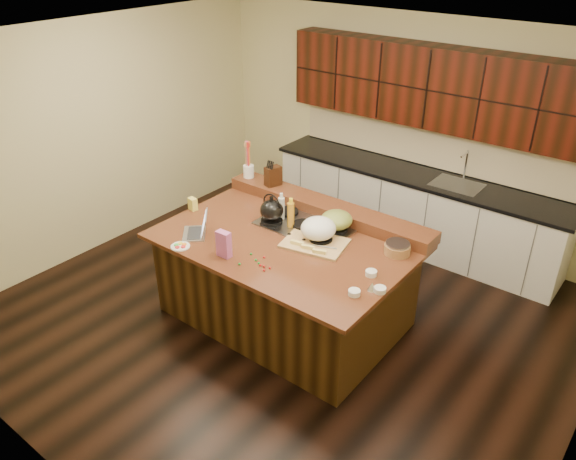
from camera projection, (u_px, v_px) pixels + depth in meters
The scene contains 31 objects.
room at pixel (285, 199), 5.14m from camera, with size 5.52×5.02×2.72m.
island at pixel (285, 279), 5.57m from camera, with size 2.40×1.60×0.92m.
back_ledge at pixel (327, 208), 5.80m from camera, with size 2.40×0.30×0.12m, color black.
cooktop at pixel (304, 226), 5.55m from camera, with size 0.92×0.52×0.05m.
back_counter at pixel (420, 169), 6.69m from camera, with size 3.70×0.66×2.40m.
kettle at pixel (272, 210), 5.56m from camera, with size 0.23×0.23×0.21m, color black.
green_bowl at pixel (337, 220), 5.42m from camera, with size 0.31×0.31×0.17m, color olive.
laptop at pixel (199, 229), 5.41m from camera, with size 0.39×0.39×0.21m.
oil_bottle at pixel (291, 215), 5.49m from camera, with size 0.07×0.07×0.27m, color #B87F20.
vinegar_bottle at pixel (281, 209), 5.63m from camera, with size 0.06×0.06×0.25m, color silver.
wooden_tray at pixel (318, 232), 5.26m from camera, with size 0.65×0.53×0.23m.
ramekin_a at pixel (354, 293), 4.55m from camera, with size 0.10×0.10×0.04m, color white.
ramekin_b at pixel (380, 290), 4.58m from camera, with size 0.10×0.10×0.04m, color white.
ramekin_c at pixel (371, 273), 4.80m from camera, with size 0.10×0.10×0.04m, color white.
strainer_bowl at pixel (397, 249), 5.10m from camera, with size 0.24×0.24×0.09m, color #996B3F.
kitchen_timer at pixel (372, 286), 4.60m from camera, with size 0.08×0.08×0.07m, color silver.
pink_bag at pixel (224, 244), 5.02m from camera, with size 0.13×0.07×0.25m, color #B8579A.
candy_plate at pixel (180, 246), 5.22m from camera, with size 0.18×0.18×0.01m, color white.
package_box at pixel (193, 204), 5.87m from camera, with size 0.09×0.07×0.13m, color #EDDC53.
utensil_crock at pixel (249, 171), 6.32m from camera, with size 0.12×0.12×0.14m, color white.
knife_block at pixel (273, 176), 6.11m from camera, with size 0.11×0.17×0.21m, color black.
gumdrop_0 at pixel (260, 265), 4.93m from camera, with size 0.02×0.02×0.02m, color red.
gumdrop_1 at pixel (259, 263), 4.96m from camera, with size 0.02×0.02×0.02m, color #198C26.
gumdrop_2 at pixel (264, 266), 4.91m from camera, with size 0.02×0.02×0.02m, color red.
gumdrop_3 at pixel (256, 260), 5.01m from camera, with size 0.02×0.02×0.02m, color #198C26.
gumdrop_4 at pixel (264, 270), 4.86m from camera, with size 0.02×0.02×0.02m, color red.
gumdrop_5 at pixel (231, 249), 5.17m from camera, with size 0.02×0.02×0.02m, color #198C26.
gumdrop_6 at pixel (270, 268), 4.89m from camera, with size 0.02×0.02×0.02m, color red.
gumdrop_7 at pixel (239, 264), 4.95m from camera, with size 0.02×0.02×0.02m, color #198C26.
gumdrop_8 at pixel (264, 257), 5.05m from camera, with size 0.02×0.02×0.02m, color red.
gumdrop_9 at pixel (251, 254), 5.10m from camera, with size 0.02×0.02×0.02m, color #198C26.
Camera 1 is at (2.88, -3.64, 3.59)m, focal length 35.00 mm.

